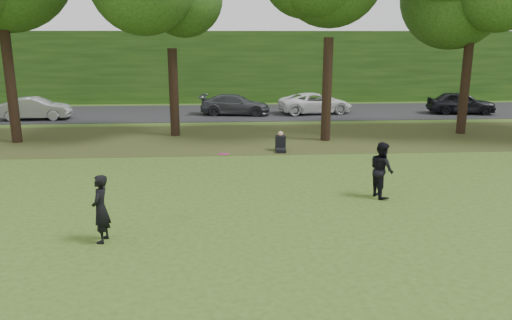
{
  "coord_description": "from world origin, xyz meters",
  "views": [
    {
      "loc": [
        -0.73,
        -9.96,
        4.7
      ],
      "look_at": [
        0.2,
        3.57,
        1.3
      ],
      "focal_mm": 35.0,
      "sensor_mm": 36.0,
      "label": 1
    }
  ],
  "objects_px": {
    "frisbee": "(223,154)",
    "seated_person": "(281,144)",
    "player_left": "(101,209)",
    "player_right": "(382,170)"
  },
  "relations": [
    {
      "from": "player_left",
      "to": "seated_person",
      "type": "distance_m",
      "value": 10.49
    },
    {
      "from": "frisbee",
      "to": "seated_person",
      "type": "height_order",
      "value": "frisbee"
    },
    {
      "from": "seated_person",
      "to": "frisbee",
      "type": "bearing_deg",
      "value": -103.77
    },
    {
      "from": "player_left",
      "to": "frisbee",
      "type": "height_order",
      "value": "frisbee"
    },
    {
      "from": "player_right",
      "to": "seated_person",
      "type": "distance_m",
      "value": 6.64
    },
    {
      "from": "frisbee",
      "to": "seated_person",
      "type": "relative_size",
      "value": 0.46
    },
    {
      "from": "player_left",
      "to": "seated_person",
      "type": "height_order",
      "value": "player_left"
    },
    {
      "from": "player_right",
      "to": "frisbee",
      "type": "bearing_deg",
      "value": 99.58
    },
    {
      "from": "player_left",
      "to": "seated_person",
      "type": "relative_size",
      "value": 1.95
    },
    {
      "from": "frisbee",
      "to": "player_left",
      "type": "bearing_deg",
      "value": -159.37
    }
  ]
}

